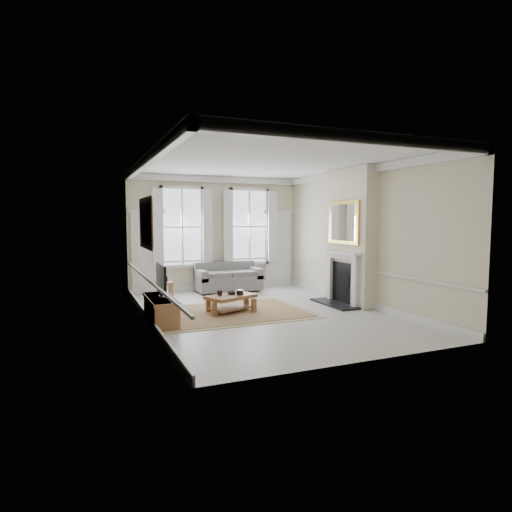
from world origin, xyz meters
name	(u,v)px	position (x,y,z in m)	size (l,w,h in m)	color
floor	(265,313)	(0.00, 0.00, 0.00)	(7.20, 7.20, 0.00)	#B7B5AD
ceiling	(265,161)	(0.00, 0.00, 3.40)	(7.20, 7.20, 0.00)	white
back_wall	(216,233)	(0.00, 3.60, 1.70)	(5.20, 5.20, 0.00)	beige
left_wall	(146,241)	(-2.60, 0.00, 1.70)	(7.20, 7.20, 0.00)	beige
right_wall	(361,237)	(2.60, 0.00, 1.70)	(7.20, 7.20, 0.00)	beige
window_left	(182,227)	(-1.05, 3.55, 1.90)	(1.26, 0.20, 2.20)	#B2BCC6
window_right	(249,227)	(1.05, 3.55, 1.90)	(1.26, 0.20, 2.20)	#B2BCC6
door_left	(148,254)	(-2.05, 3.56, 1.15)	(0.90, 0.08, 2.30)	silver
door_right	(278,250)	(2.05, 3.56, 1.15)	(0.90, 0.08, 2.30)	silver
painting	(146,223)	(-2.56, 0.30, 2.05)	(0.05, 1.66, 1.06)	gold
chimney_breast	(350,236)	(2.43, 0.20, 1.70)	(0.35, 1.70, 3.38)	beige
hearth	(335,304)	(2.00, 0.20, 0.03)	(0.55, 1.50, 0.05)	black
fireplace	(342,275)	(2.20, 0.20, 0.73)	(0.21, 1.45, 1.33)	silver
mirror	(343,222)	(2.21, 0.20, 2.05)	(0.06, 1.26, 1.06)	gold
sofa	(228,279)	(0.19, 3.11, 0.36)	(1.87, 0.91, 0.87)	slate
side_table	(165,286)	(-1.79, 2.46, 0.38)	(0.41, 0.41, 0.49)	brown
rug	(231,312)	(-0.69, 0.34, 0.01)	(3.50, 2.60, 0.02)	#97724E
coffee_table	(231,298)	(-0.69, 0.34, 0.33)	(1.25, 1.00, 0.41)	brown
ceramic_pot_a	(220,293)	(-0.94, 0.39, 0.47)	(0.11, 0.11, 0.11)	black
ceramic_pot_b	(240,292)	(-0.49, 0.29, 0.47)	(0.16, 0.16, 0.11)	black
bowl	(232,293)	(-0.64, 0.44, 0.44)	(0.24, 0.24, 0.06)	black
tv_stand	(161,310)	(-2.34, 0.00, 0.27)	(0.48, 1.49, 0.53)	brown
tv	(161,278)	(-2.32, 0.00, 0.93)	(0.08, 0.90, 0.68)	black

